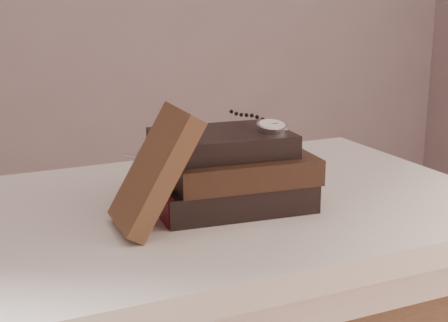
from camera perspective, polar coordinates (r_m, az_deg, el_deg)
name	(u,v)px	position (r m, az deg, el deg)	size (l,w,h in m)	color
table	(190,257)	(1.11, -2.92, -8.18)	(1.00, 0.60, 0.75)	silver
book_stack	(231,172)	(1.06, 0.56, -0.93)	(0.26, 0.19, 0.12)	black
journal	(155,170)	(0.95, -5.90, -0.78)	(0.03, 0.12, 0.19)	#3C2517
pocket_watch	(270,126)	(1.05, 3.96, 3.02)	(0.05, 0.15, 0.02)	silver
eyeglasses	(165,157)	(1.11, -5.07, 0.37)	(0.11, 0.13, 0.05)	silver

